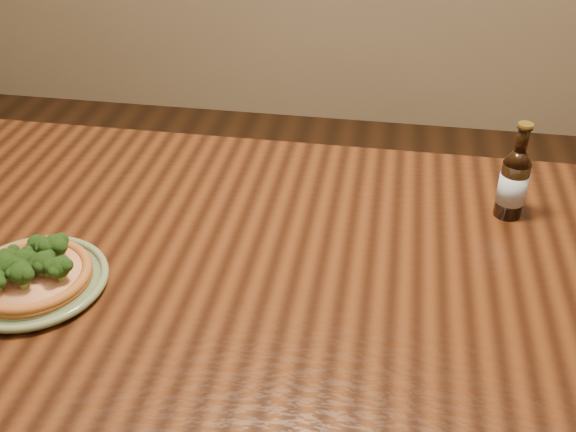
% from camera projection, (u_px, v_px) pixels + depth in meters
% --- Properties ---
extents(table, '(1.60, 0.90, 0.75)m').
position_uv_depth(table, '(265.00, 298.00, 1.26)').
color(table, '#43200E').
rests_on(table, ground).
extents(plate, '(0.25, 0.25, 0.02)m').
position_uv_depth(plate, '(33.00, 282.00, 1.14)').
color(plate, '#667550').
rests_on(plate, table).
extents(pizza, '(0.20, 0.20, 0.07)m').
position_uv_depth(pizza, '(31.00, 271.00, 1.12)').
color(pizza, '#A65D25').
rests_on(pizza, plate).
extents(beer_bottle, '(0.05, 0.05, 0.20)m').
position_uv_depth(beer_bottle, '(513.00, 183.00, 1.28)').
color(beer_bottle, black).
rests_on(beer_bottle, table).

